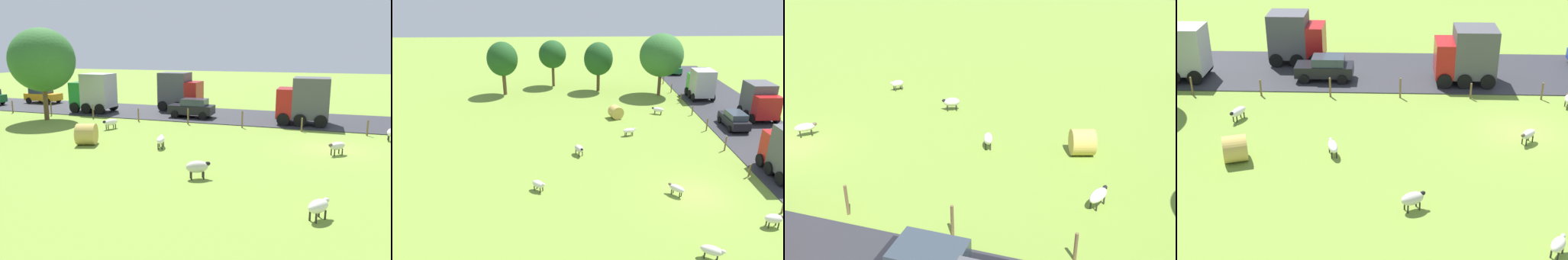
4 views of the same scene
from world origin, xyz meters
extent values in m
plane|color=olive|center=(0.00, 0.00, 0.00)|extent=(160.00, 160.00, 0.00)
cube|color=#2D2D33|center=(9.09, 0.00, 0.03)|extent=(8.00, 80.00, 0.06)
ellipsoid|color=silver|center=(-1.37, -0.14, 0.53)|extent=(1.07, 1.08, 0.44)
ellipsoid|color=brown|center=(-1.73, 0.22, 0.63)|extent=(0.31, 0.31, 0.20)
cylinder|color=#2D2823|center=(-1.67, -0.02, 0.18)|extent=(0.07, 0.07, 0.36)
cylinder|color=#2D2823|center=(-1.50, 0.15, 0.18)|extent=(0.07, 0.07, 0.36)
cylinder|color=#2D2823|center=(-1.25, -0.44, 0.18)|extent=(0.07, 0.07, 0.36)
cylinder|color=#2D2823|center=(-1.08, -0.27, 0.18)|extent=(0.07, 0.07, 0.36)
ellipsoid|color=beige|center=(-7.66, 6.07, 0.57)|extent=(0.96, 1.17, 0.55)
ellipsoid|color=black|center=(-7.44, 5.64, 0.69)|extent=(0.28, 0.31, 0.20)
cylinder|color=#2D2823|center=(-7.40, 5.89, 0.18)|extent=(0.07, 0.07, 0.36)
cylinder|color=#2D2823|center=(-7.66, 5.75, 0.18)|extent=(0.07, 0.07, 0.36)
cylinder|color=#2D2823|center=(-7.66, 6.39, 0.18)|extent=(0.07, 0.07, 0.36)
cylinder|color=#2D2823|center=(-7.92, 6.25, 0.18)|extent=(0.07, 0.07, 0.36)
ellipsoid|color=brown|center=(3.65, -3.60, 0.69)|extent=(0.27, 0.20, 0.20)
cylinder|color=#2D2823|center=(3.46, -3.45, 0.19)|extent=(0.07, 0.07, 0.38)
cylinder|color=#2D2823|center=(2.92, -3.41, 0.19)|extent=(0.07, 0.07, 0.38)
ellipsoid|color=silver|center=(-10.44, 0.75, 0.51)|extent=(1.03, 0.92, 0.47)
ellipsoid|color=silver|center=(-10.08, 0.50, 0.62)|extent=(0.32, 0.30, 0.20)
cylinder|color=#2D2823|center=(-10.15, 0.71, 0.17)|extent=(0.07, 0.07, 0.33)
cylinder|color=#2D2823|center=(-10.30, 0.50, 0.17)|extent=(0.07, 0.07, 0.33)
cylinder|color=#2D2823|center=(-10.57, 1.01, 0.17)|extent=(0.07, 0.07, 0.33)
cylinder|color=#2D2823|center=(-10.72, 0.80, 0.17)|extent=(0.07, 0.07, 0.33)
ellipsoid|color=white|center=(-3.05, 9.89, 0.51)|extent=(1.25, 0.75, 0.44)
ellipsoid|color=silver|center=(-2.51, 10.04, 0.61)|extent=(0.30, 0.25, 0.20)
cylinder|color=#2D2823|center=(-2.77, 10.09, 0.17)|extent=(0.07, 0.07, 0.35)
cylinder|color=#2D2823|center=(-2.71, 9.86, 0.17)|extent=(0.07, 0.07, 0.35)
cylinder|color=#2D2823|center=(-3.39, 9.91, 0.17)|extent=(0.07, 0.07, 0.35)
cylinder|color=#2D2823|center=(-3.32, 9.68, 0.17)|extent=(0.07, 0.07, 0.35)
ellipsoid|color=white|center=(0.93, 15.68, 0.51)|extent=(1.28, 0.89, 0.46)
ellipsoid|color=black|center=(0.41, 15.90, 0.62)|extent=(0.31, 0.27, 0.20)
cylinder|color=#2D2823|center=(0.58, 15.69, 0.17)|extent=(0.07, 0.07, 0.34)
cylinder|color=#2D2823|center=(0.68, 15.93, 0.17)|extent=(0.07, 0.07, 0.34)
cylinder|color=#2D2823|center=(1.19, 15.44, 0.17)|extent=(0.07, 0.07, 0.34)
cylinder|color=#2D2823|center=(1.28, 15.67, 0.17)|extent=(0.07, 0.07, 0.34)
cylinder|color=tan|center=(-3.74, 14.60, 0.66)|extent=(1.61, 1.50, 1.32)
cylinder|color=brown|center=(4.48, -2.28, 0.56)|extent=(0.12, 0.12, 1.11)
cylinder|color=brown|center=(4.48, 2.08, 0.51)|extent=(0.12, 0.12, 1.01)
cylinder|color=brown|center=(4.48, 6.45, 0.64)|extent=(0.12, 0.12, 1.29)
cylinder|color=brown|center=(4.48, 10.81, 0.63)|extent=(0.12, 0.12, 1.26)
cylinder|color=brown|center=(4.48, 15.18, 0.53)|extent=(0.12, 0.12, 1.06)
cylinder|color=brown|center=(4.48, 19.54, 0.60)|extent=(0.12, 0.12, 1.19)
cube|color=#B21919|center=(7.31, 3.57, 1.69)|extent=(2.60, 1.20, 2.30)
cube|color=#4C4C51|center=(7.31, 1.61, 2.13)|extent=(2.60, 2.72, 3.17)
cylinder|color=black|center=(6.01, 3.57, 0.54)|extent=(0.30, 0.96, 0.96)
cylinder|color=black|center=(8.61, 3.57, 0.54)|extent=(0.30, 0.96, 0.96)
cylinder|color=black|center=(6.01, 2.29, 0.54)|extent=(0.30, 0.96, 0.96)
cylinder|color=black|center=(8.61, 2.29, 0.54)|extent=(0.30, 0.96, 0.96)
cylinder|color=black|center=(6.01, 0.80, 0.54)|extent=(0.30, 0.96, 0.96)
cylinder|color=black|center=(8.61, 0.80, 0.54)|extent=(0.30, 0.96, 0.96)
cube|color=#B21919|center=(10.86, 12.46, 1.69)|extent=(2.44, 1.20, 2.30)
cube|color=#4C4C51|center=(10.86, 14.41, 2.11)|extent=(2.44, 2.70, 3.14)
cylinder|color=black|center=(12.08, 12.46, 0.54)|extent=(0.30, 0.96, 0.96)
cylinder|color=black|center=(9.64, 12.46, 0.54)|extent=(0.30, 0.96, 0.96)
cylinder|color=black|center=(12.08, 13.73, 0.54)|extent=(0.30, 0.96, 0.96)
cylinder|color=black|center=(9.64, 13.73, 0.54)|extent=(0.30, 0.96, 0.96)
cylinder|color=black|center=(12.08, 15.22, 0.54)|extent=(0.30, 0.96, 0.96)
cylinder|color=black|center=(9.64, 15.22, 0.54)|extent=(0.30, 0.96, 0.96)
cube|color=#B2B2B7|center=(7.24, 20.65, 2.10)|extent=(2.32, 2.61, 3.12)
cylinder|color=black|center=(8.40, 21.30, 0.54)|extent=(0.30, 0.96, 0.96)
cylinder|color=black|center=(6.08, 19.87, 0.54)|extent=(0.30, 0.96, 0.96)
cylinder|color=black|center=(8.40, 19.87, 0.54)|extent=(0.30, 0.96, 0.96)
cube|color=black|center=(7.32, 11.49, 0.75)|extent=(1.71, 3.84, 0.74)
cube|color=#333D47|center=(7.32, 11.20, 1.40)|extent=(1.50, 2.11, 0.56)
cylinder|color=black|center=(6.47, 12.74, 0.38)|extent=(0.22, 0.64, 0.64)
cylinder|color=black|center=(8.17, 12.74, 0.38)|extent=(0.22, 0.64, 0.64)
cylinder|color=black|center=(6.47, 10.24, 0.38)|extent=(0.22, 0.64, 0.64)
cylinder|color=black|center=(8.17, 10.24, 0.38)|extent=(0.22, 0.64, 0.64)
camera|label=1|loc=(-23.35, 0.92, 5.79)|focal=34.74mm
camera|label=2|loc=(-7.86, -19.53, 12.63)|focal=32.19mm
camera|label=3|loc=(16.41, 15.68, 9.63)|focal=39.47mm
camera|label=4|loc=(-26.70, 7.07, 13.24)|focal=49.74mm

